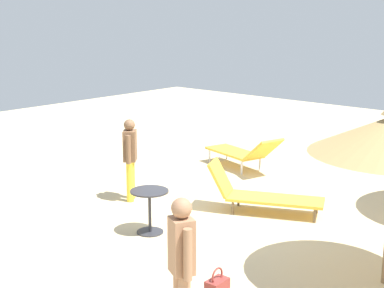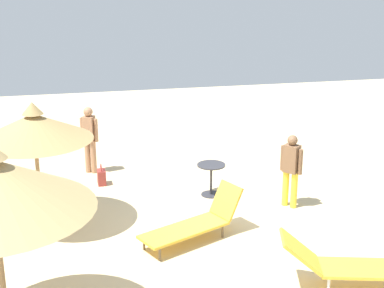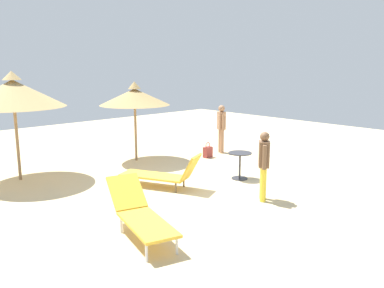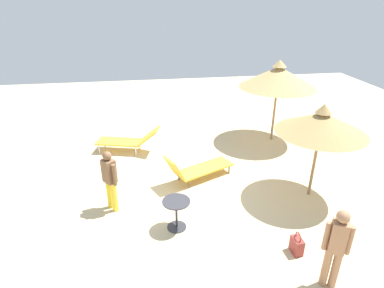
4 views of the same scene
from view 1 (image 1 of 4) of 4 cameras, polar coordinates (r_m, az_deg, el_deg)
ground at (r=10.03m, az=2.21°, el=-6.98°), size 24.00×24.00×0.10m
lounge_chair_back at (r=12.51m, az=5.15°, el=-0.75°), size 2.10×1.11×0.85m
lounge_chair_near_right at (r=9.92m, az=6.78°, el=-4.90°), size 2.01×1.35×0.87m
person_standing_front at (r=5.94m, az=-1.03°, el=-11.76°), size 0.40×0.31×1.58m
person_standing_edge at (r=10.42m, az=-6.18°, el=-1.09°), size 0.36×0.39×1.51m
side_table_round at (r=8.95m, az=-4.24°, el=-5.97°), size 0.60×0.60×0.69m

